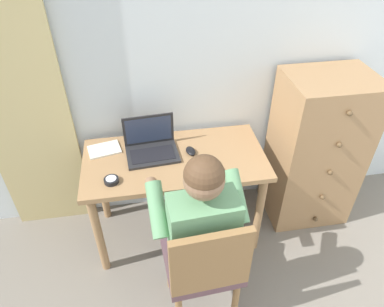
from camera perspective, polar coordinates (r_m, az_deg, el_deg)
wall_back at (r=2.46m, az=5.81°, el=15.28°), size 4.80×0.05×2.50m
curtain_panel at (r=2.52m, az=-26.03°, el=7.45°), size 0.58×0.03×2.14m
desk at (r=2.41m, az=-2.74°, el=-2.73°), size 1.21×0.61×0.74m
dresser at (r=2.77m, az=19.23°, el=0.42°), size 0.60×0.50×1.19m
chair at (r=2.05m, az=2.07°, el=-17.64°), size 0.44×0.42×0.90m
person_seated at (r=2.01m, az=0.89°, el=-10.50°), size 0.55×0.60×1.22m
laptop at (r=2.37m, az=-6.62°, el=1.24°), size 0.36×0.27×0.24m
computer_mouse at (r=2.37m, az=-0.21°, el=0.41°), size 0.08×0.11×0.03m
desk_clock at (r=2.20m, az=-12.90°, el=-4.24°), size 0.09×0.09×0.03m
notebook_pad at (r=2.47m, az=-13.99°, el=0.63°), size 0.24×0.19×0.01m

